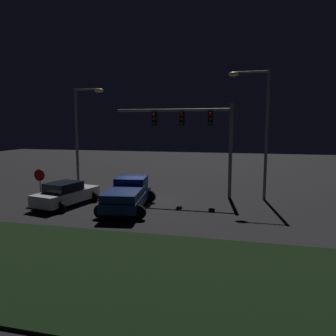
{
  "coord_description": "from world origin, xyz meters",
  "views": [
    {
      "loc": [
        6.72,
        -19.96,
        5.03
      ],
      "look_at": [
        1.44,
        1.91,
        2.06
      ],
      "focal_mm": 34.59,
      "sensor_mm": 36.0,
      "label": 1
    }
  ],
  "objects_px": {
    "stop_sign": "(40,180)",
    "pickup_truck": "(128,193)",
    "traffic_signal_gantry": "(195,127)",
    "street_lamp_right": "(259,119)",
    "street_lamp_left": "(82,126)",
    "car_sedan": "(66,194)"
  },
  "relations": [
    {
      "from": "traffic_signal_gantry",
      "to": "street_lamp_left",
      "type": "height_order",
      "value": "street_lamp_left"
    },
    {
      "from": "pickup_truck",
      "to": "car_sedan",
      "type": "bearing_deg",
      "value": 82.7
    },
    {
      "from": "car_sedan",
      "to": "street_lamp_left",
      "type": "bearing_deg",
      "value": 28.68
    },
    {
      "from": "street_lamp_left",
      "to": "car_sedan",
      "type": "bearing_deg",
      "value": -73.6
    },
    {
      "from": "pickup_truck",
      "to": "car_sedan",
      "type": "xyz_separation_m",
      "value": [
        -4.14,
        -0.07,
        -0.26
      ]
    },
    {
      "from": "stop_sign",
      "to": "pickup_truck",
      "type": "bearing_deg",
      "value": -0.62
    },
    {
      "from": "pickup_truck",
      "to": "stop_sign",
      "type": "xyz_separation_m",
      "value": [
        -6.06,
        0.07,
        0.56
      ]
    },
    {
      "from": "street_lamp_left",
      "to": "stop_sign",
      "type": "height_order",
      "value": "street_lamp_left"
    },
    {
      "from": "traffic_signal_gantry",
      "to": "street_lamp_right",
      "type": "height_order",
      "value": "street_lamp_right"
    },
    {
      "from": "traffic_signal_gantry",
      "to": "street_lamp_left",
      "type": "xyz_separation_m",
      "value": [
        -9.02,
        0.61,
        0.09
      ]
    },
    {
      "from": "street_lamp_left",
      "to": "stop_sign",
      "type": "relative_size",
      "value": 3.55
    },
    {
      "from": "pickup_truck",
      "to": "stop_sign",
      "type": "relative_size",
      "value": 2.52
    },
    {
      "from": "street_lamp_left",
      "to": "street_lamp_right",
      "type": "xyz_separation_m",
      "value": [
        13.28,
        -0.57,
        0.44
      ]
    },
    {
      "from": "pickup_truck",
      "to": "traffic_signal_gantry",
      "type": "distance_m",
      "value": 6.84
    },
    {
      "from": "pickup_truck",
      "to": "street_lamp_right",
      "type": "distance_m",
      "value": 9.91
    },
    {
      "from": "car_sedan",
      "to": "stop_sign",
      "type": "height_order",
      "value": "stop_sign"
    },
    {
      "from": "car_sedan",
      "to": "pickup_truck",
      "type": "bearing_deg",
      "value": -76.81
    },
    {
      "from": "pickup_truck",
      "to": "street_lamp_right",
      "type": "xyz_separation_m",
      "value": [
        7.61,
        4.56,
        4.42
      ]
    },
    {
      "from": "car_sedan",
      "to": "street_lamp_right",
      "type": "relative_size",
      "value": 0.54
    },
    {
      "from": "street_lamp_left",
      "to": "stop_sign",
      "type": "xyz_separation_m",
      "value": [
        -0.4,
        -5.06,
        -3.42
      ]
    },
    {
      "from": "pickup_truck",
      "to": "street_lamp_left",
      "type": "bearing_deg",
      "value": 39.66
    },
    {
      "from": "pickup_truck",
      "to": "stop_sign",
      "type": "bearing_deg",
      "value": 81.18
    }
  ]
}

